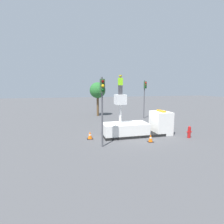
# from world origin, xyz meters

# --- Properties ---
(ground_plane) EXTENTS (120.00, 120.00, 0.00)m
(ground_plane) POSITION_xyz_m (0.00, 0.00, 0.00)
(ground_plane) COLOR #4C4C4F
(bucket_truck) EXTENTS (6.67, 2.12, 3.95)m
(bucket_truck) POSITION_xyz_m (0.53, 0.00, 0.84)
(bucket_truck) COLOR black
(bucket_truck) RESTS_ON ground
(worker) EXTENTS (0.40, 0.26, 1.75)m
(worker) POSITION_xyz_m (-1.32, 0.00, 4.83)
(worker) COLOR #38383D
(worker) RESTS_ON bucket_truck
(traffic_light_pole) EXTENTS (0.34, 0.57, 5.39)m
(traffic_light_pole) POSITION_xyz_m (-3.47, -2.48, 3.81)
(traffic_light_pole) COLOR #515156
(traffic_light_pole) RESTS_ON ground
(traffic_light_across) EXTENTS (0.34, 0.57, 5.53)m
(traffic_light_across) POSITION_xyz_m (4.83, 8.06, 3.91)
(traffic_light_across) COLOR #515156
(traffic_light_across) RESTS_ON ground
(fire_hydrant) EXTENTS (0.52, 0.28, 1.11)m
(fire_hydrant) POSITION_xyz_m (4.71, -1.97, 0.54)
(fire_hydrant) COLOR red
(fire_hydrant) RESTS_ON ground
(traffic_cone_rear) EXTENTS (0.52, 0.52, 0.70)m
(traffic_cone_rear) POSITION_xyz_m (-4.16, -0.07, 0.33)
(traffic_cone_rear) COLOR black
(traffic_cone_rear) RESTS_ON ground
(traffic_cone_curbside) EXTENTS (0.46, 0.46, 0.68)m
(traffic_cone_curbside) POSITION_xyz_m (0.74, -2.20, 0.32)
(traffic_cone_curbside) COLOR black
(traffic_cone_curbside) RESTS_ON ground
(tree_left_bg) EXTENTS (2.47, 2.47, 5.30)m
(tree_left_bg) POSITION_xyz_m (-1.40, 11.94, 4.00)
(tree_left_bg) COLOR brown
(tree_left_bg) RESTS_ON ground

